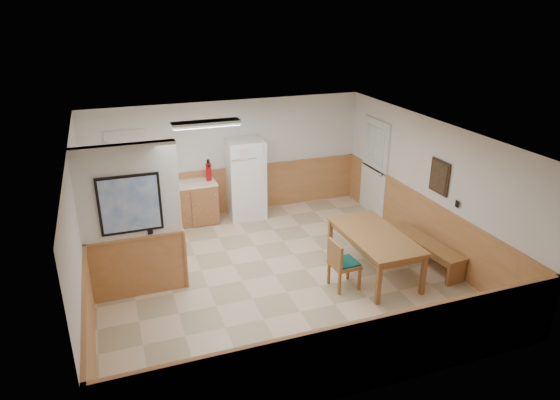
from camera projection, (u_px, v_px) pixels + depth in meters
name	position (u px, v px, depth m)	size (l,w,h in m)	color
ground	(275.00, 275.00, 8.65)	(6.00, 6.00, 0.00)	beige
ceiling	(274.00, 134.00, 7.72)	(6.00, 6.00, 0.02)	silver
back_wall	(229.00, 158.00, 10.81)	(6.00, 0.02, 2.50)	white
right_wall	(429.00, 187.00, 9.13)	(0.02, 6.00, 2.50)	white
left_wall	(80.00, 236.00, 7.24)	(0.02, 6.00, 2.50)	white
wainscot_back	(230.00, 191.00, 11.07)	(6.00, 0.04, 1.00)	#C97E50
wainscot_right	(424.00, 224.00, 9.41)	(0.04, 6.00, 1.00)	#C97E50
wainscot_left	(89.00, 280.00, 7.53)	(0.04, 6.00, 1.00)	#C97E50
partition_wall	(132.00, 224.00, 7.66)	(1.50, 0.20, 2.50)	white
kitchen_counter	(178.00, 204.00, 10.44)	(2.20, 0.61, 1.00)	#B36B3F
exterior_door	(374.00, 167.00, 10.85)	(0.07, 1.02, 2.15)	silver
kitchen_window	(127.00, 154.00, 10.01)	(0.80, 0.04, 1.00)	silver
wall_painting	(439.00, 177.00, 8.75)	(0.04, 0.50, 0.60)	#322214
fluorescent_fixture	(206.00, 124.00, 8.63)	(1.20, 0.30, 0.09)	silver
refrigerator	(246.00, 179.00, 10.71)	(0.81, 0.75, 1.73)	white
dining_table	(375.00, 239.00, 8.48)	(0.94, 1.87, 0.75)	#9E6B3A
dining_bench	(424.00, 245.00, 8.94)	(0.55, 1.77, 0.45)	#9E6B3A
dining_chair	(340.00, 261.00, 8.09)	(0.61, 0.45, 0.85)	#9E6B3A
fire_extinguisher	(209.00, 171.00, 10.44)	(0.12, 0.12, 0.46)	#B40911
soap_bottle	(131.00, 184.00, 10.00)	(0.06, 0.06, 0.20)	green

